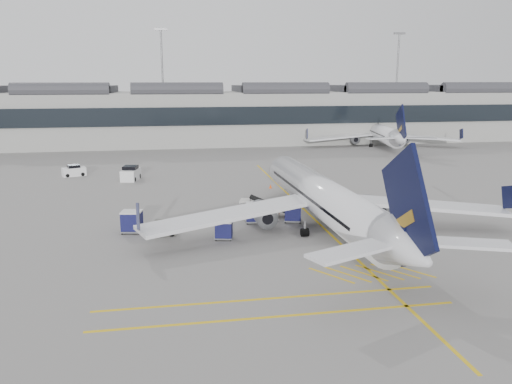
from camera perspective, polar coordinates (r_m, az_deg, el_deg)
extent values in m
plane|color=gray|center=(41.21, -3.88, -6.51)|extent=(220.00, 220.00, 0.00)
cube|color=#9E9E99|center=(111.10, -7.90, 8.41)|extent=(200.00, 20.00, 11.00)
cube|color=black|center=(100.86, -7.70, 8.56)|extent=(200.00, 0.50, 3.60)
cube|color=#38383D|center=(110.82, -8.00, 11.61)|extent=(200.00, 18.00, 1.40)
cylinder|color=slate|center=(124.74, -10.60, 11.99)|extent=(0.44, 0.44, 25.00)
cube|color=slate|center=(125.29, -10.84, 17.80)|extent=(3.00, 0.60, 0.50)
cylinder|color=slate|center=(137.96, 15.76, 11.78)|extent=(0.44, 0.44, 25.00)
cube|color=slate|center=(138.45, 16.08, 17.03)|extent=(3.00, 0.60, 0.50)
cube|color=gold|center=(52.46, 5.88, -2.33)|extent=(0.25, 60.00, 0.01)
cylinder|color=silver|center=(46.59, 7.59, -0.54)|extent=(4.29, 28.29, 3.54)
cone|color=silver|center=(61.61, 2.79, 2.79)|extent=(3.63, 3.85, 3.54)
cone|color=silver|center=(32.06, 17.13, -6.42)|extent=(3.65, 4.61, 3.54)
cube|color=silver|center=(43.40, -3.07, -2.58)|extent=(16.20, 8.53, 0.33)
cube|color=silver|center=(49.16, 18.00, -1.38)|extent=(16.29, 7.78, 0.33)
cylinder|color=slate|center=(45.96, 0.89, -2.55)|extent=(2.06, 3.44, 1.97)
cylinder|color=slate|center=(49.37, 13.36, -1.82)|extent=(2.06, 3.44, 1.97)
cube|color=black|center=(31.81, 16.96, -1.62)|extent=(0.47, 7.16, 7.87)
cylinder|color=black|center=(57.25, 4.02, -0.71)|extent=(0.28, 0.61, 0.60)
cylinder|color=black|center=(44.40, 5.59, -4.61)|extent=(0.68, 0.77, 0.75)
cylinder|color=black|center=(45.95, 11.23, -4.20)|extent=(0.68, 0.77, 0.75)
cylinder|color=silver|center=(108.50, 13.96, 6.63)|extent=(7.78, 26.89, 3.35)
cone|color=silver|center=(123.17, 12.26, 7.39)|extent=(3.90, 4.07, 3.35)
cone|color=silver|center=(93.60, 16.25, 5.81)|extent=(4.02, 4.77, 3.35)
cube|color=silver|center=(105.53, 9.62, 6.23)|extent=(15.44, 5.37, 0.31)
cube|color=silver|center=(109.69, 18.41, 6.00)|extent=(14.89, 9.86, 0.31)
cylinder|color=slate|center=(107.95, 11.19, 5.97)|extent=(2.38, 3.47, 1.87)
cylinder|color=slate|center=(110.44, 16.47, 5.84)|extent=(2.38, 3.47, 1.87)
cube|color=black|center=(93.87, 16.25, 7.36)|extent=(1.40, 6.72, 7.45)
cylinder|color=black|center=(118.66, 12.70, 5.96)|extent=(0.34, 0.60, 0.57)
cylinder|color=black|center=(106.10, 13.00, 5.22)|extent=(0.73, 0.81, 0.71)
cylinder|color=black|center=(107.20, 15.33, 5.16)|extent=(0.73, 0.81, 0.71)
cube|color=beige|center=(50.62, 0.17, -2.35)|extent=(4.61, 2.83, 0.79)
cube|color=black|center=(50.29, 1.45, -1.39)|extent=(4.04, 2.27, 1.68)
cube|color=beige|center=(50.56, -1.24, -1.45)|extent=(1.39, 1.70, 1.02)
cylinder|color=black|center=(50.08, -1.74, -2.70)|extent=(0.54, 0.33, 0.50)
cylinder|color=black|center=(51.60, -1.50, -2.24)|extent=(0.54, 0.33, 0.50)
cylinder|color=black|center=(49.75, 1.89, -2.80)|extent=(0.54, 0.33, 0.50)
cylinder|color=black|center=(51.28, 2.03, -2.33)|extent=(0.54, 0.33, 0.50)
cube|color=gray|center=(48.89, 4.22, -3.20)|extent=(2.01, 1.80, 0.12)
cube|color=#131449|center=(48.67, 4.24, -2.29)|extent=(1.85, 1.71, 1.45)
cube|color=silver|center=(48.48, 4.25, -1.42)|extent=(1.91, 1.77, 0.10)
cylinder|color=black|center=(48.39, 3.38, -3.44)|extent=(0.24, 0.15, 0.22)
cylinder|color=black|center=(49.45, 3.42, -3.09)|extent=(0.24, 0.15, 0.22)
cylinder|color=black|center=(48.37, 5.04, -3.47)|extent=(0.24, 0.15, 0.22)
cylinder|color=black|center=(49.43, 5.05, -3.12)|extent=(0.24, 0.15, 0.22)
cube|color=gray|center=(48.50, -0.13, -3.27)|extent=(1.98, 1.68, 0.13)
cube|color=#131449|center=(48.26, -0.14, -2.28)|extent=(1.81, 1.61, 1.58)
cube|color=silver|center=(48.06, -0.14, -1.33)|extent=(1.87, 1.67, 0.11)
cylinder|color=black|center=(47.89, -0.98, -3.58)|extent=(0.25, 0.13, 0.24)
cylinder|color=black|center=(49.04, -1.08, -3.19)|extent=(0.25, 0.13, 0.24)
cylinder|color=black|center=(48.01, 0.83, -3.54)|extent=(0.25, 0.13, 0.24)
cylinder|color=black|center=(49.16, 0.69, -3.15)|extent=(0.25, 0.13, 0.24)
cube|color=gray|center=(43.64, -3.68, -5.17)|extent=(1.81, 1.60, 0.11)
cube|color=#131449|center=(43.42, -3.70, -4.25)|extent=(1.66, 1.52, 1.33)
cube|color=silver|center=(43.22, -3.71, -3.37)|extent=(1.72, 1.58, 0.09)
cylinder|color=black|center=(43.26, -4.61, -5.44)|extent=(0.22, 0.13, 0.20)
cylinder|color=black|center=(44.21, -4.43, -5.04)|extent=(0.22, 0.13, 0.20)
cylinder|color=black|center=(43.11, -2.91, -5.48)|extent=(0.22, 0.13, 0.20)
cylinder|color=black|center=(44.07, -2.77, -5.07)|extent=(0.22, 0.13, 0.20)
cube|color=gray|center=(46.76, -13.94, -4.26)|extent=(2.13, 1.86, 0.13)
cube|color=#131449|center=(46.51, -14.00, -3.21)|extent=(1.96, 1.78, 1.62)
cube|color=silver|center=(46.29, -14.05, -2.20)|extent=(2.02, 1.84, 0.11)
cylinder|color=black|center=(46.40, -15.05, -4.56)|extent=(0.26, 0.15, 0.25)
cylinder|color=black|center=(47.54, -14.68, -4.12)|extent=(0.26, 0.15, 0.25)
cylinder|color=black|center=(46.03, -13.17, -4.59)|extent=(0.26, 0.15, 0.25)
cylinder|color=black|center=(47.17, -12.84, -4.16)|extent=(0.26, 0.15, 0.25)
imported|color=#F2550C|center=(51.53, 2.55, -1.65)|extent=(0.66, 0.68, 1.57)
imported|color=#FF550D|center=(48.75, 0.40, -2.46)|extent=(0.96, 0.87, 1.59)
cube|color=#484A3E|center=(45.32, -10.72, -4.23)|extent=(2.38, 1.48, 0.94)
cube|color=#484A3E|center=(45.16, -10.74, -3.55)|extent=(1.16, 1.16, 0.47)
cylinder|color=black|center=(44.81, -11.77, -4.81)|extent=(0.53, 0.25, 0.52)
cylinder|color=black|center=(45.97, -11.77, -4.36)|extent=(0.53, 0.25, 0.52)
cylinder|color=black|center=(44.82, -9.61, -4.72)|extent=(0.53, 0.25, 0.52)
cylinder|color=black|center=(45.99, -9.67, -4.27)|extent=(0.53, 0.25, 0.52)
cone|color=#F24C0A|center=(63.78, 1.67, 0.67)|extent=(0.38, 0.38, 0.52)
cone|color=#F24C0A|center=(50.48, 9.08, -2.75)|extent=(0.34, 0.34, 0.47)
cube|color=white|center=(76.56, -20.09, 2.19)|extent=(3.53, 2.62, 1.23)
cube|color=black|center=(76.44, -20.13, 2.74)|extent=(2.02, 1.97, 0.53)
cylinder|color=black|center=(75.75, -20.74, 1.76)|extent=(0.56, 0.37, 0.53)
cylinder|color=black|center=(77.12, -20.94, 1.93)|extent=(0.56, 0.37, 0.53)
cylinder|color=black|center=(76.14, -19.19, 1.93)|extent=(0.56, 0.37, 0.53)
cylinder|color=black|center=(77.50, -19.41, 2.10)|extent=(0.56, 0.37, 0.53)
cube|color=white|center=(71.15, -14.12, 1.94)|extent=(2.66, 4.16, 1.50)
cube|color=black|center=(71.00, -14.16, 2.66)|extent=(2.17, 2.25, 0.64)
cylinder|color=black|center=(69.79, -13.71, 1.40)|extent=(0.36, 0.68, 0.64)
cylinder|color=black|center=(70.26, -15.05, 1.40)|extent=(0.36, 0.68, 0.64)
cylinder|color=black|center=(72.22, -13.17, 1.80)|extent=(0.36, 0.68, 0.64)
cylinder|color=black|center=(72.68, -14.48, 1.80)|extent=(0.36, 0.68, 0.64)
cube|color=white|center=(72.79, 3.53, 2.55)|extent=(4.36, 3.27, 1.52)
cube|color=black|center=(72.63, 3.54, 3.26)|extent=(2.50, 2.44, 0.65)
cylinder|color=black|center=(72.22, 2.40, 2.13)|extent=(0.69, 0.46, 0.65)
cylinder|color=black|center=(73.91, 2.63, 2.37)|extent=(0.69, 0.46, 0.65)
cylinder|color=black|center=(71.84, 4.45, 2.05)|extent=(0.69, 0.46, 0.65)
cylinder|color=black|center=(73.53, 4.64, 2.29)|extent=(0.69, 0.46, 0.65)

